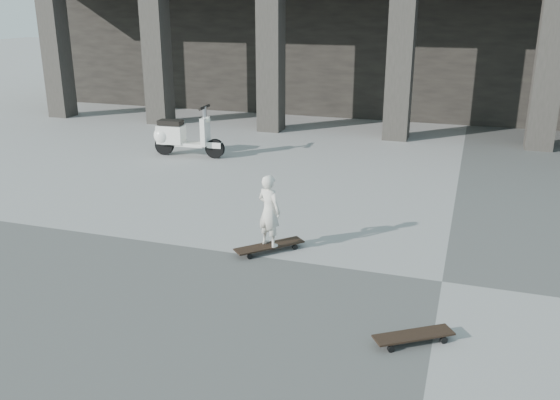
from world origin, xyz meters
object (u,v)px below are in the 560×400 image
(longboard, at_px, (269,246))
(skateboard_spare, at_px, (414,336))
(child, at_px, (269,211))
(scooter, at_px, (177,136))

(longboard, relative_size, skateboard_spare, 1.08)
(skateboard_spare, bearing_deg, longboard, 107.39)
(skateboard_spare, distance_m, child, 3.01)
(skateboard_spare, distance_m, scooter, 9.17)
(skateboard_spare, bearing_deg, child, 107.39)
(scooter, bearing_deg, skateboard_spare, -49.79)
(longboard, xyz_separation_m, child, (0.00, -0.00, 0.56))
(longboard, height_order, skateboard_spare, same)
(skateboard_spare, bearing_deg, scooter, 99.77)
(longboard, xyz_separation_m, skateboard_spare, (2.31, -1.85, -0.00))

